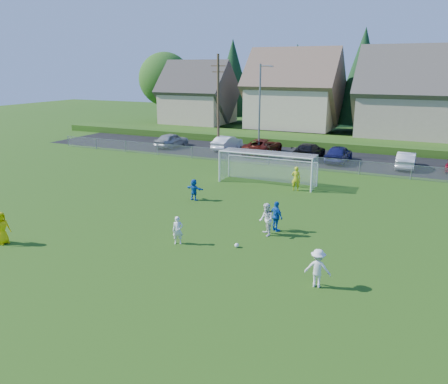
{
  "coord_description": "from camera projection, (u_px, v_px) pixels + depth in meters",
  "views": [
    {
      "loc": [
        10.71,
        -15.05,
        8.7
      ],
      "look_at": [
        0.0,
        8.0,
        1.4
      ],
      "focal_mm": 35.0,
      "sensor_mm": 36.0,
      "label": 1
    }
  ],
  "objects": [
    {
      "name": "car_f",
      "position": [
        406.0,
        160.0,
        38.84
      ],
      "size": [
        1.53,
        4.39,
        1.45
      ],
      "primitive_type": "imported",
      "rotation": [
        0.0,
        0.0,
        3.14
      ],
      "color": "silver",
      "rests_on": "ground"
    },
    {
      "name": "player_white_c",
      "position": [
        318.0,
        268.0,
        17.73
      ],
      "size": [
        1.11,
        0.7,
        1.65
      ],
      "primitive_type": "imported",
      "rotation": [
        0.0,
        0.0,
        3.23
      ],
      "color": "white",
      "rests_on": "ground"
    },
    {
      "name": "player_white_a",
      "position": [
        178.0,
        230.0,
        22.11
      ],
      "size": [
        0.63,
        0.55,
        1.45
      ],
      "primitive_type": "imported",
      "rotation": [
        0.0,
        0.0,
        0.47
      ],
      "color": "white",
      "rests_on": "ground"
    },
    {
      "name": "player_blue_a",
      "position": [
        276.0,
        216.0,
        23.81
      ],
      "size": [
        1.06,
        0.9,
        1.69
      ],
      "primitive_type": "imported",
      "rotation": [
        0.0,
        0.0,
        2.55
      ],
      "color": "#1353B3",
      "rests_on": "ground"
    },
    {
      "name": "houses_row",
      "position": [
        356.0,
        78.0,
        54.04
      ],
      "size": [
        53.9,
        11.45,
        13.27
      ],
      "color": "tan",
      "rests_on": "ground"
    },
    {
      "name": "player_white_b",
      "position": [
        266.0,
        220.0,
        23.19
      ],
      "size": [
        1.04,
        1.09,
        1.77
      ],
      "primitive_type": "imported",
      "rotation": [
        0.0,
        0.0,
        -0.99
      ],
      "color": "white",
      "rests_on": "ground"
    },
    {
      "name": "soccer_ball",
      "position": [
        237.0,
        245.0,
        21.82
      ],
      "size": [
        0.22,
        0.22,
        0.22
      ],
      "primitive_type": "sphere",
      "color": "white",
      "rests_on": "ground"
    },
    {
      "name": "ground",
      "position": [
        150.0,
        265.0,
        19.86
      ],
      "size": [
        160.0,
        160.0,
        0.0
      ],
      "primitive_type": "plane",
      "color": "#193D0C",
      "rests_on": "ground"
    },
    {
      "name": "tree_row",
      "position": [
        356.0,
        80.0,
        60.0
      ],
      "size": [
        65.98,
        12.36,
        13.8
      ],
      "color": "#382616",
      "rests_on": "ground"
    },
    {
      "name": "asphalt_lot",
      "position": [
        306.0,
        157.0,
        43.82
      ],
      "size": [
        60.0,
        60.0,
        0.0
      ],
      "primitive_type": "plane",
      "color": "black",
      "rests_on": "ground"
    },
    {
      "name": "soccer_goal",
      "position": [
        268.0,
        163.0,
        33.4
      ],
      "size": [
        7.42,
        1.9,
        2.5
      ],
      "color": "white",
      "rests_on": "ground"
    },
    {
      "name": "car_b",
      "position": [
        227.0,
        143.0,
        47.39
      ],
      "size": [
        1.85,
        4.68,
        1.52
      ],
      "primitive_type": "imported",
      "rotation": [
        0.0,
        0.0,
        3.09
      ],
      "color": "white",
      "rests_on": "ground"
    },
    {
      "name": "chainlink_fence",
      "position": [
        290.0,
        161.0,
        38.86
      ],
      "size": [
        52.06,
        0.06,
        1.2
      ],
      "color": "gray",
      "rests_on": "ground"
    },
    {
      "name": "streetlight",
      "position": [
        260.0,
        108.0,
        42.98
      ],
      "size": [
        1.38,
        0.18,
        9.0
      ],
      "color": "slate",
      "rests_on": "ground"
    },
    {
      "name": "player_blue_b",
      "position": [
        194.0,
        190.0,
        29.43
      ],
      "size": [
        1.4,
        0.63,
        1.46
      ],
      "primitive_type": "imported",
      "rotation": [
        0.0,
        0.0,
        2.99
      ],
      "color": "#1353B3",
      "rests_on": "ground"
    },
    {
      "name": "car_e",
      "position": [
        339.0,
        154.0,
        41.19
      ],
      "size": [
        2.08,
        4.79,
        1.61
      ],
      "primitive_type": "imported",
      "rotation": [
        0.0,
        0.0,
        3.1
      ],
      "color": "#171A51",
      "rests_on": "ground"
    },
    {
      "name": "car_a",
      "position": [
        172.0,
        140.0,
        49.0
      ],
      "size": [
        2.32,
        4.8,
        1.58
      ],
      "primitive_type": "imported",
      "rotation": [
        0.0,
        0.0,
        3.04
      ],
      "color": "#929699",
      "rests_on": "ground"
    },
    {
      "name": "utility_pole",
      "position": [
        218.0,
        102.0,
        45.82
      ],
      "size": [
        1.6,
        0.26,
        10.0
      ],
      "color": "#473321",
      "rests_on": "ground"
    },
    {
      "name": "car_c",
      "position": [
        263.0,
        146.0,
        44.92
      ],
      "size": [
        2.82,
        5.91,
        1.63
      ],
      "primitive_type": "imported",
      "rotation": [
        0.0,
        0.0,
        3.12
      ],
      "color": "#4C1008",
      "rests_on": "ground"
    },
    {
      "name": "goalkeeper",
      "position": [
        296.0,
        179.0,
        31.68
      ],
      "size": [
        0.71,
        0.51,
        1.79
      ],
      "primitive_type": "imported",
      "rotation": [
        0.0,
        0.0,
        3.28
      ],
      "color": "#BDC817",
      "rests_on": "ground"
    },
    {
      "name": "referee",
      "position": [
        2.0,
        228.0,
        22.09
      ],
      "size": [
        0.66,
        0.9,
        1.69
      ],
      "primitive_type": "imported",
      "rotation": [
        0.0,
        0.0,
        1.42
      ],
      "color": "yellow",
      "rests_on": "ground"
    },
    {
      "name": "grass_embankment",
      "position": [
        323.0,
        142.0,
        50.25
      ],
      "size": [
        70.0,
        6.0,
        0.8
      ],
      "primitive_type": "cube",
      "color": "#1E420F",
      "rests_on": "ground"
    },
    {
      "name": "car_d",
      "position": [
        309.0,
        151.0,
        42.86
      ],
      "size": [
        2.51,
        5.37,
        1.52
      ],
      "primitive_type": "imported",
      "rotation": [
        0.0,
        0.0,
        3.07
      ],
      "color": "black",
      "rests_on": "ground"
    }
  ]
}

